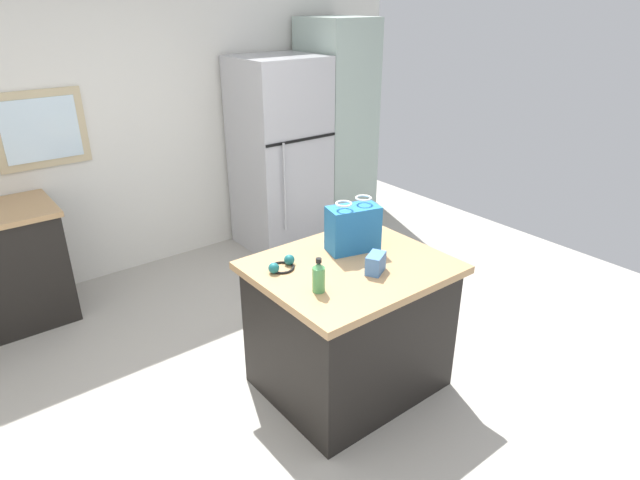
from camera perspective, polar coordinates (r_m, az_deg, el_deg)
The scene contains 9 objects.
ground at distance 3.63m, azimuth -1.95°, elevation -15.44°, with size 6.79×6.79×0.00m, color #ADA89E.
back_wall at distance 5.04m, azimuth -19.14°, elevation 12.11°, with size 5.66×0.13×2.72m.
kitchen_island at distance 3.42m, azimuth 3.14°, elevation -9.06°, with size 1.12×0.95×0.88m.
refrigerator at distance 5.29m, azimuth -4.28°, elevation 8.98°, with size 0.79×0.76×1.84m.
tall_cabinet at distance 5.66m, azimuth 1.71°, elevation 11.71°, with size 0.58×0.68×2.15m.
shopping_bag at distance 3.32m, azimuth 3.53°, elevation 1.27°, with size 0.35×0.24×0.33m.
small_box at distance 3.10m, azimuth 5.93°, elevation -2.47°, with size 0.14×0.08×0.11m, color #4775B7.
bottle at distance 2.87m, azimuth -0.14°, elevation -3.95°, with size 0.07×0.07×0.20m.
ear_defenders at distance 3.14m, azimuth -4.09°, elevation -2.69°, with size 0.20×0.18×0.06m.
Camera 1 is at (-1.62, -2.26, 2.33)m, focal length 30.10 mm.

